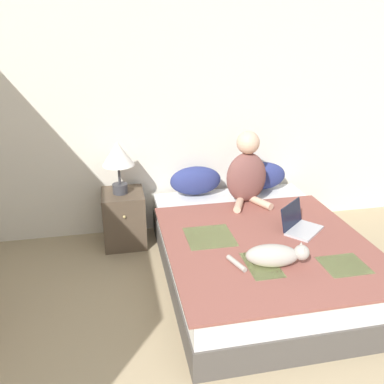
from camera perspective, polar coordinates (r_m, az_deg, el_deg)
wall_back at (r=4.21m, az=1.62°, el=11.47°), size 5.95×0.05×2.55m
bed at (r=3.61m, az=9.14°, el=-8.60°), size 1.63×2.13×0.45m
pillow_near at (r=4.16m, az=0.50°, el=1.61°), size 0.53×0.24×0.30m
pillow_far at (r=4.36m, az=9.68°, el=2.24°), size 0.53×0.24×0.30m
person_sitting at (r=3.96m, az=7.69°, el=2.76°), size 0.40×0.39×0.71m
cat_tabby at (r=3.00m, az=11.59°, el=-8.69°), size 0.56×0.28×0.18m
laptop_open at (r=3.57m, az=14.87°, el=-4.48°), size 0.43×0.42×0.22m
nightstand at (r=4.14m, az=-9.52°, el=-3.64°), size 0.41×0.46×0.55m
table_lamp at (r=3.90m, az=-10.36°, el=4.90°), size 0.31×0.31×0.52m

